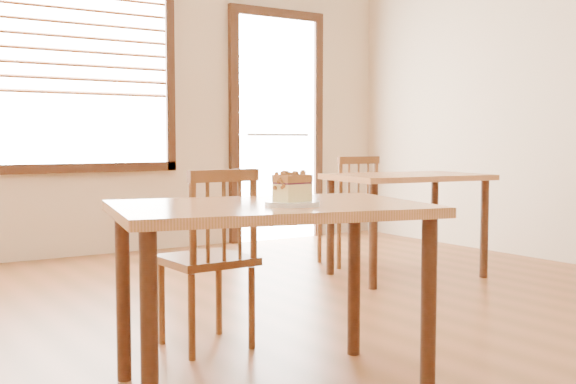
# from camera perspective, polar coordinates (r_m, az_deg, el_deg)

# --- Properties ---
(window_right) EXTENTS (1.76, 0.10, 1.96)m
(window_right) POSITION_cam_1_polar(r_m,az_deg,el_deg) (6.43, -16.35, 11.23)
(window_right) COLOR white
(window_right) RESTS_ON room_shell
(entry_door) EXTENTS (1.08, 0.06, 2.29)m
(entry_door) POSITION_cam_1_polar(r_m,az_deg,el_deg) (7.24, -0.88, 5.70)
(entry_door) COLOR white
(entry_door) RESTS_ON ground
(cafe_table_main) EXTENTS (1.34, 1.05, 0.75)m
(cafe_table_main) POSITION_cam_1_polar(r_m,az_deg,el_deg) (2.84, -1.52, -2.92)
(cafe_table_main) COLOR #CD814F
(cafe_table_main) RESTS_ON ground
(cafe_chair_main) EXTENTS (0.40, 0.40, 0.87)m
(cafe_chair_main) POSITION_cam_1_polar(r_m,az_deg,el_deg) (3.47, -6.21, -5.14)
(cafe_chair_main) COLOR brown
(cafe_chair_main) RESTS_ON ground
(cafe_table_second) EXTENTS (1.18, 0.86, 0.75)m
(cafe_table_second) POSITION_cam_1_polar(r_m,az_deg,el_deg) (5.33, 9.38, 0.21)
(cafe_table_second) COLOR #CD814F
(cafe_table_second) RESTS_ON ground
(cafe_chair_second) EXTENTS (0.45, 0.45, 0.88)m
(cafe_chair_second) POSITION_cam_1_polar(r_m,az_deg,el_deg) (5.76, 4.85, -1.39)
(cafe_chair_second) COLOR brown
(cafe_chair_second) RESTS_ON ground
(plate) EXTENTS (0.21, 0.21, 0.02)m
(plate) POSITION_cam_1_polar(r_m,az_deg,el_deg) (2.74, 0.35, -0.93)
(plate) COLOR white
(plate) RESTS_ON cafe_table_main
(cake_slice) EXTENTS (0.14, 0.11, 0.12)m
(cake_slice) POSITION_cam_1_polar(r_m,az_deg,el_deg) (2.73, 0.33, 0.47)
(cake_slice) COLOR #FFE290
(cake_slice) RESTS_ON plate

